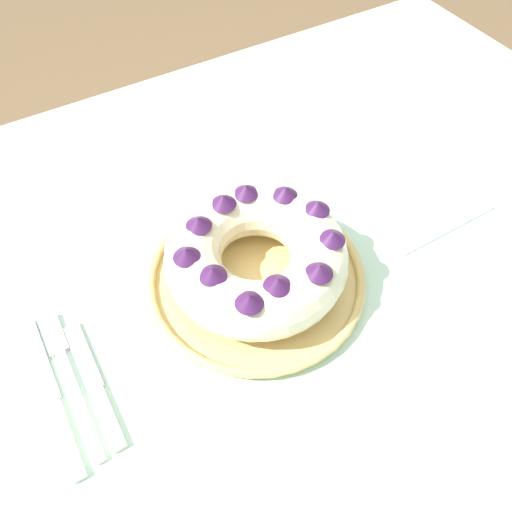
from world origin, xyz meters
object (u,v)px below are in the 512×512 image
serving_knife (54,405)px  napkin (422,204)px  serving_dish (256,277)px  fork (68,372)px  cake_knife (97,392)px  bundt_cake (256,255)px

serving_knife → napkin: (0.57, 0.03, -0.00)m
serving_knife → napkin: 0.57m
serving_dish → serving_knife: bearing=-173.2°
serving_knife → napkin: size_ratio=1.22×
fork → cake_knife: bearing=-62.4°
serving_knife → fork: bearing=51.2°
serving_dish → bundt_cake: (0.00, -0.00, 0.05)m
serving_dish → cake_knife: (-0.24, -0.04, -0.01)m
cake_knife → serving_dish: bearing=11.9°
napkin → fork: bearing=179.8°
bundt_cake → serving_knife: bearing=-173.3°
serving_dish → bundt_cake: bundt_cake is taller
serving_dish → fork: 0.26m
bundt_cake → cake_knife: bearing=-169.7°
bundt_cake → cake_knife: size_ratio=1.34×
serving_dish → cake_knife: serving_dish is taller
serving_knife → napkin: bearing=3.3°
fork → cake_knife: cake_knife is taller
serving_knife → cake_knife: size_ratio=1.24×
bundt_cake → cake_knife: (-0.24, -0.04, -0.05)m
bundt_cake → serving_knife: size_ratio=1.08×
serving_knife → bundt_cake: bearing=7.2°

